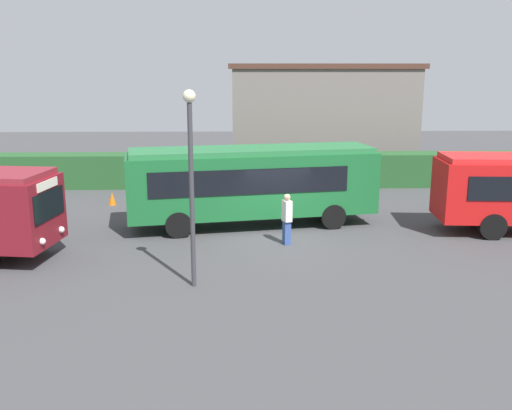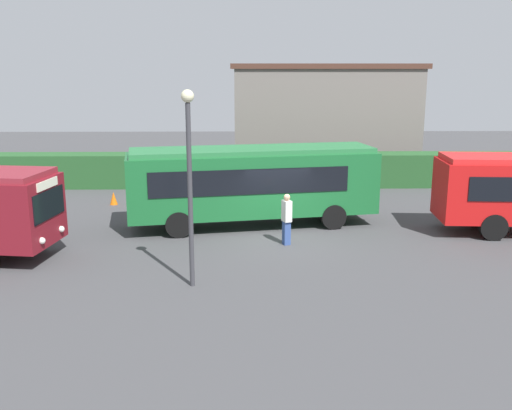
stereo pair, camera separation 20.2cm
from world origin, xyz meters
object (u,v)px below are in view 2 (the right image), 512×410
(person_right, at_px, (287,218))
(person_center, at_px, (252,187))
(traffic_cone, at_px, (114,198))
(bus_green, at_px, (253,181))
(lamppost, at_px, (189,167))

(person_right, bearing_deg, person_center, -98.50)
(person_right, relative_size, traffic_cone, 3.11)
(person_center, bearing_deg, person_right, 159.71)
(person_right, bearing_deg, traffic_cone, -60.62)
(bus_green, distance_m, person_right, 3.00)
(traffic_cone, distance_m, lamppost, 11.92)
(person_center, height_order, traffic_cone, person_center)
(lamppost, bearing_deg, person_right, 53.00)
(person_center, height_order, lamppost, lamppost)
(bus_green, bearing_deg, person_right, -75.82)
(traffic_cone, bearing_deg, lamppost, -66.16)
(person_center, bearing_deg, lamppost, 136.75)
(bus_green, height_order, traffic_cone, bus_green)
(bus_green, distance_m, traffic_cone, 7.69)
(bus_green, relative_size, traffic_cone, 16.92)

